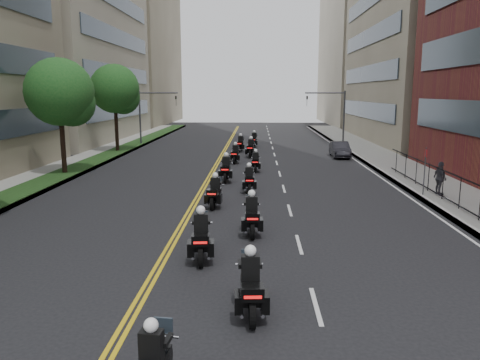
% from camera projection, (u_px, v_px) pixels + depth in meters
% --- Properties ---
extents(sidewalk_right, '(4.00, 90.00, 0.15)m').
position_uv_depth(sidewalk_right, '(411.00, 174.00, 31.44)').
color(sidewalk_right, gray).
rests_on(sidewalk_right, ground).
extents(sidewalk_left, '(4.00, 90.00, 0.15)m').
position_uv_depth(sidewalk_left, '(60.00, 171.00, 32.29)').
color(sidewalk_left, gray).
rests_on(sidewalk_left, ground).
extents(grass_strip, '(2.00, 90.00, 0.04)m').
position_uv_depth(grass_strip, '(71.00, 170.00, 32.25)').
color(grass_strip, '#1B3212').
rests_on(grass_strip, sidewalk_left).
extents(building_right_tan, '(15.11, 28.00, 30.00)m').
position_uv_depth(building_right_tan, '(440.00, 3.00, 50.93)').
color(building_right_tan, '#796E58').
rests_on(building_right_tan, ground).
extents(building_right_far, '(15.00, 28.00, 26.00)m').
position_uv_depth(building_right_far, '(372.00, 48.00, 80.77)').
color(building_right_far, gray).
rests_on(building_right_far, ground).
extents(building_left_far, '(16.00, 28.00, 26.00)m').
position_uv_depth(building_left_far, '(123.00, 49.00, 82.32)').
color(building_left_far, '#796E58').
rests_on(building_left_far, ground).
extents(street_trees, '(4.40, 38.40, 7.98)m').
position_uv_depth(street_trees, '(21.00, 98.00, 25.05)').
color(street_trees, black).
rests_on(street_trees, ground).
extents(traffic_signal_right, '(4.09, 0.20, 5.60)m').
position_uv_depth(traffic_signal_right, '(335.00, 110.00, 47.55)').
color(traffic_signal_right, '#3F3F44').
rests_on(traffic_signal_right, ground).
extents(traffic_signal_left, '(4.09, 0.20, 5.60)m').
position_uv_depth(traffic_signal_left, '(149.00, 110.00, 48.23)').
color(traffic_signal_left, '#3F3F44').
rests_on(traffic_signal_left, ground).
extents(motorcycle_1, '(0.60, 2.36, 1.74)m').
position_uv_depth(motorcycle_1, '(251.00, 287.00, 11.60)').
color(motorcycle_1, black).
rests_on(motorcycle_1, ground).
extents(motorcycle_2, '(0.67, 2.43, 1.79)m').
position_uv_depth(motorcycle_2, '(201.00, 239.00, 15.40)').
color(motorcycle_2, black).
rests_on(motorcycle_2, ground).
extents(motorcycle_3, '(0.56, 2.35, 1.74)m').
position_uv_depth(motorcycle_3, '(252.00, 217.00, 18.16)').
color(motorcycle_3, black).
rests_on(motorcycle_3, ground).
extents(motorcycle_4, '(0.59, 2.26, 1.67)m').
position_uv_depth(motorcycle_4, '(215.00, 193.00, 22.49)').
color(motorcycle_4, black).
rests_on(motorcycle_4, ground).
extents(motorcycle_5, '(0.53, 2.21, 1.63)m').
position_uv_depth(motorcycle_5, '(249.00, 181.00, 25.86)').
color(motorcycle_5, black).
rests_on(motorcycle_5, ground).
extents(motorcycle_6, '(0.56, 2.45, 1.81)m').
position_uv_depth(motorcycle_6, '(226.00, 170.00, 28.93)').
color(motorcycle_6, black).
rests_on(motorcycle_6, ground).
extents(motorcycle_7, '(0.49, 2.12, 1.56)m').
position_uv_depth(motorcycle_7, '(256.00, 163.00, 32.61)').
color(motorcycle_7, black).
rests_on(motorcycle_7, ground).
extents(motorcycle_8, '(0.56, 2.23, 1.64)m').
position_uv_depth(motorcycle_8, '(235.00, 155.00, 36.52)').
color(motorcycle_8, black).
rests_on(motorcycle_8, ground).
extents(motorcycle_9, '(0.62, 2.41, 1.78)m').
position_uv_depth(motorcycle_9, '(251.00, 149.00, 39.88)').
color(motorcycle_9, black).
rests_on(motorcycle_9, ground).
extents(motorcycle_10, '(0.63, 2.29, 1.69)m').
position_uv_depth(motorcycle_10, '(240.00, 144.00, 43.63)').
color(motorcycle_10, black).
rests_on(motorcycle_10, ground).
extents(motorcycle_11, '(0.66, 2.30, 1.70)m').
position_uv_depth(motorcycle_11, '(254.00, 141.00, 47.00)').
color(motorcycle_11, black).
rests_on(motorcycle_11, ground).
extents(parked_sedan, '(1.49, 4.04, 1.32)m').
position_uv_depth(parked_sedan, '(340.00, 149.00, 39.82)').
color(parked_sedan, black).
rests_on(parked_sedan, ground).
extents(pedestrian_c, '(0.62, 1.09, 1.75)m').
position_uv_depth(pedestrian_c, '(440.00, 178.00, 24.47)').
color(pedestrian_c, '#43434B').
rests_on(pedestrian_c, sidewalk_right).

